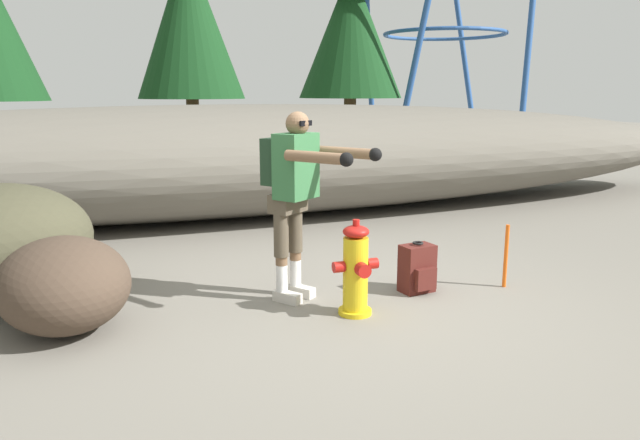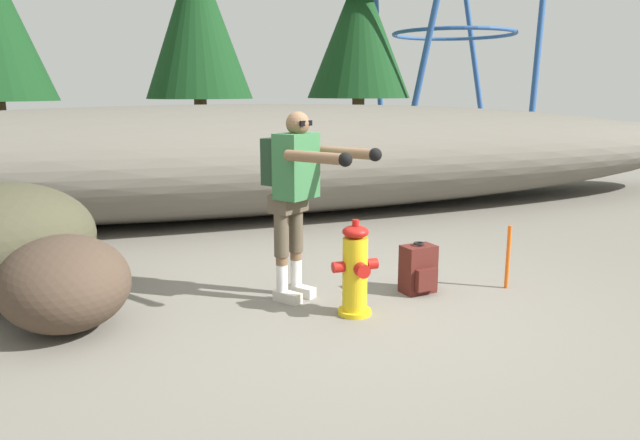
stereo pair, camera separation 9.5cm
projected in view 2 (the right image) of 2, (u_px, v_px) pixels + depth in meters
ground_plane at (348, 310)px, 5.09m from camera, size 56.00×56.00×0.04m
dirt_embankment at (244, 160)px, 8.88m from camera, size 17.16×3.20×1.62m
fire_hydrant at (355, 271)px, 4.86m from camera, size 0.39×0.33×0.80m
utility_worker at (296, 183)px, 5.07m from camera, size 0.88×1.01×1.64m
spare_backpack at (418, 270)px, 5.43m from camera, size 0.33×0.32×0.47m
boulder_large at (1, 240)px, 5.33m from camera, size 2.25×2.24×1.02m
boulder_mid at (65, 283)px, 4.59m from camera, size 1.14×1.29×0.72m
pine_tree_center at (360, 7)px, 15.10m from camera, size 2.67×2.67×7.11m
survey_stake at (508, 257)px, 5.53m from camera, size 0.04×0.04×0.60m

